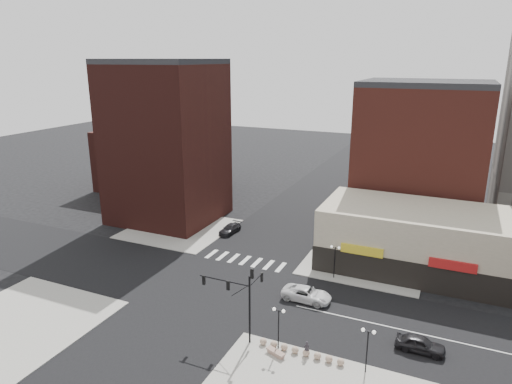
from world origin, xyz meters
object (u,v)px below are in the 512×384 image
at_px(dark_sedan_east, 420,344).
at_px(pedestrian, 307,349).
at_px(traffic_signal, 242,292).
at_px(dark_sedan_north, 230,229).
at_px(street_lamp_se_a, 279,318).
at_px(white_suv, 307,294).
at_px(street_lamp_se_b, 368,340).
at_px(stone_bench, 276,353).
at_px(street_lamp_ne, 335,254).

bearing_deg(dark_sedan_east, pedestrian, 119.79).
relative_size(traffic_signal, dark_sedan_north, 1.70).
bearing_deg(street_lamp_se_a, dark_sedan_north, 125.80).
xyz_separation_m(white_suv, dark_sedan_north, (-17.10, 14.64, -0.10)).
height_order(street_lamp_se_a, dark_sedan_east, street_lamp_se_a).
bearing_deg(dark_sedan_north, dark_sedan_east, -28.47).
bearing_deg(traffic_signal, street_lamp_se_b, -0.82).
bearing_deg(stone_bench, street_lamp_ne, 107.06).
xyz_separation_m(traffic_signal, street_lamp_se_b, (11.76, -0.17, -1.67)).
relative_size(street_lamp_se_b, street_lamp_ne, 1.00).
xyz_separation_m(street_lamp_se_a, street_lamp_se_b, (8.00, 0.00, 0.00)).
bearing_deg(white_suv, street_lamp_ne, -11.83).
relative_size(dark_sedan_east, pedestrian, 2.89).
distance_m(street_lamp_se_b, pedestrian, 5.81).
xyz_separation_m(street_lamp_ne, dark_sedan_north, (-18.50, 8.27, -2.63)).
height_order(traffic_signal, white_suv, traffic_signal).
bearing_deg(street_lamp_ne, pedestrian, -83.87).
distance_m(traffic_signal, street_lamp_se_a, 4.12).
relative_size(pedestrian, stone_bench, 0.77).
distance_m(street_lamp_se_b, stone_bench, 8.44).
distance_m(traffic_signal, white_suv, 10.88).
xyz_separation_m(dark_sedan_east, dark_sedan_north, (-29.45, 19.16, -0.09)).
height_order(street_lamp_se_a, stone_bench, street_lamp_se_a).
height_order(white_suv, dark_sedan_east, white_suv).
bearing_deg(white_suv, traffic_signal, 161.02).
xyz_separation_m(dark_sedan_east, pedestrian, (-9.24, -5.10, 0.13)).
height_order(traffic_signal, dark_sedan_east, traffic_signal).
relative_size(street_lamp_se_a, dark_sedan_north, 0.91).
bearing_deg(street_lamp_se_b, white_suv, 131.13).
height_order(dark_sedan_east, dark_sedan_north, dark_sedan_east).
distance_m(dark_sedan_east, dark_sedan_north, 35.14).
distance_m(traffic_signal, dark_sedan_north, 28.07).
distance_m(street_lamp_se_a, street_lamp_ne, 16.03).
height_order(street_lamp_se_a, pedestrian, street_lamp_se_a).
relative_size(street_lamp_se_b, dark_sedan_north, 0.91).
bearing_deg(street_lamp_se_b, traffic_signal, 179.18).
bearing_deg(stone_bench, dark_sedan_north, 144.86).
bearing_deg(pedestrian, street_lamp_se_b, 147.98).
bearing_deg(street_lamp_ne, white_suv, -102.41).
distance_m(street_lamp_se_a, dark_sedan_east, 13.24).
bearing_deg(stone_bench, white_suv, 112.91).
bearing_deg(pedestrian, white_suv, -104.05).
relative_size(street_lamp_se_a, pedestrian, 2.72).
distance_m(traffic_signal, stone_bench, 6.16).
bearing_deg(street_lamp_se_a, street_lamp_se_b, 0.00).
distance_m(street_lamp_se_a, stone_bench, 3.10).
bearing_deg(street_lamp_ne, street_lamp_se_a, -93.58).
relative_size(dark_sedan_north, stone_bench, 2.30).
height_order(street_lamp_ne, stone_bench, street_lamp_ne).
height_order(street_lamp_se_b, stone_bench, street_lamp_se_b).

